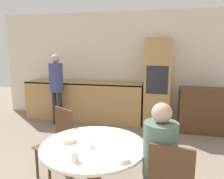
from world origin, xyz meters
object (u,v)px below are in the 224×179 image
bowl_near (69,140)px  bowl_centre (122,159)px  person_standing (56,82)px  dining_table (94,164)px  sideboard (207,111)px  person_seated (160,158)px  cup (75,156)px  chair_far_left (59,139)px  oven_unit (157,83)px

bowl_near → bowl_centre: size_ratio=1.14×
bowl_centre → person_standing: bearing=126.5°
bowl_near → dining_table: bearing=-3.0°
sideboard → person_standing: bearing=-176.1°
dining_table → bowl_near: size_ratio=7.45×
person_standing → sideboard: bearing=3.9°
dining_table → person_seated: size_ratio=0.89×
person_seated → bowl_centre: 0.36m
person_standing → cup: bearing=-60.6°
bowl_centre → bowl_near: bearing=155.9°
dining_table → chair_far_left: chair_far_left is taller
dining_table → bowl_centre: (0.36, -0.27, 0.24)m
oven_unit → person_standing: size_ratio=1.22×
chair_far_left → oven_unit: bearing=93.4°
bowl_centre → sideboard: bearing=66.2°
person_seated → bowl_near: person_seated is taller
dining_table → cup: 0.45m
person_standing → cup: size_ratio=18.79×
bowl_centre → cup: bearing=-168.4°
oven_unit → bowl_near: 3.02m
dining_table → person_seated: person_seated is taller
oven_unit → bowl_near: bearing=-107.0°
oven_unit → person_seated: (0.09, -3.03, -0.25)m
bowl_near → bowl_centre: bearing=-24.1°
sideboard → chair_far_left: sideboard is taller
oven_unit → sideboard: (1.04, -0.28, -0.51)m
dining_table → person_seated: bearing=-10.7°
dining_table → chair_far_left: size_ratio=1.19×
cup → oven_unit: bearing=78.5°
sideboard → chair_far_left: bearing=-137.2°
cup → bowl_centre: (0.42, 0.09, -0.02)m
dining_table → bowl_centre: 0.51m
person_seated → person_standing: 3.43m
chair_far_left → bowl_near: size_ratio=6.24×
oven_unit → dining_table: oven_unit is taller
person_seated → person_standing: (-2.30, 2.53, 0.27)m
bowl_near → chair_far_left: bearing=127.3°
person_standing → chair_far_left: bearing=-63.1°
person_standing → bowl_centre: size_ratio=12.24×
dining_table → person_seated: 0.73m
oven_unit → bowl_near: size_ratio=13.06×
sideboard → bowl_near: sideboard is taller
bowl_centre → chair_far_left: bearing=142.6°
cup → person_standing: bearing=119.4°
sideboard → chair_far_left: (-2.29, -2.12, 0.05)m
person_seated → bowl_near: bearing=171.5°
person_seated → bowl_centre: person_seated is taller
chair_far_left → bowl_centre: 1.29m
sideboard → chair_far_left: size_ratio=1.19×
person_standing → bowl_near: size_ratio=10.73×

